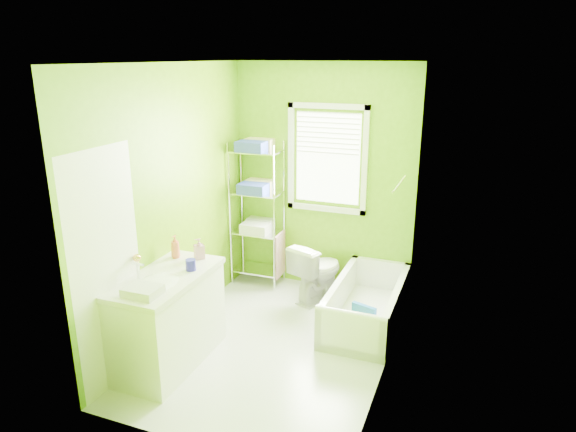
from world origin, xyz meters
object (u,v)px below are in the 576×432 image
at_px(wire_shelf_unit, 259,197).
at_px(vanity, 168,317).
at_px(bathtub, 366,311).
at_px(toilet, 317,271).

bearing_deg(wire_shelf_unit, vanity, -91.44).
height_order(vanity, wire_shelf_unit, wire_shelf_unit).
bearing_deg(vanity, bathtub, 41.13).
distance_m(bathtub, wire_shelf_unit, 1.81).
bearing_deg(bathtub, toilet, 149.97).
distance_m(toilet, wire_shelf_unit, 1.10).
relative_size(bathtub, vanity, 1.27).
bearing_deg(toilet, bathtub, 169.32).
bearing_deg(vanity, toilet, 63.30).
xyz_separation_m(bathtub, toilet, (-0.65, 0.37, 0.19)).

